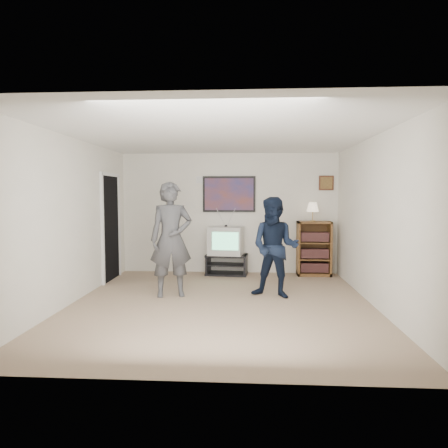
# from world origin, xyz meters

# --- Properties ---
(room_shell) EXTENTS (4.51, 5.00, 2.51)m
(room_shell) POSITION_xyz_m (0.00, 0.35, 1.25)
(room_shell) COLOR #7F6350
(room_shell) RESTS_ON ground
(media_stand) EXTENTS (0.88, 0.54, 0.42)m
(media_stand) POSITION_xyz_m (-0.03, 2.23, 0.21)
(media_stand) COLOR black
(media_stand) RESTS_ON room_shell
(crt_television) EXTENTS (0.74, 0.65, 0.57)m
(crt_television) POSITION_xyz_m (-0.05, 2.23, 0.70)
(crt_television) COLOR #AFAFAA
(crt_television) RESTS_ON media_stand
(bookshelf) EXTENTS (0.67, 0.38, 1.10)m
(bookshelf) POSITION_xyz_m (1.74, 2.28, 0.55)
(bookshelf) COLOR brown
(bookshelf) RESTS_ON room_shell
(table_lamp) EXTENTS (0.24, 0.24, 0.38)m
(table_lamp) POSITION_xyz_m (1.70, 2.27, 1.29)
(table_lamp) COLOR #FCE3BF
(table_lamp) RESTS_ON bookshelf
(person_tall) EXTENTS (0.77, 0.60, 1.84)m
(person_tall) POSITION_xyz_m (-0.83, 0.45, 0.92)
(person_tall) COLOR #3E3E41
(person_tall) RESTS_ON room_shell
(person_short) EXTENTS (0.92, 0.81, 1.60)m
(person_short) POSITION_xyz_m (0.83, 0.47, 0.80)
(person_short) COLOR black
(person_short) RESTS_ON room_shell
(controller_left) EXTENTS (0.07, 0.13, 0.04)m
(controller_left) POSITION_xyz_m (-0.81, 0.68, 1.22)
(controller_left) COLOR white
(controller_left) RESTS_ON person_tall
(controller_right) EXTENTS (0.07, 0.11, 0.03)m
(controller_right) POSITION_xyz_m (0.81, 0.69, 1.14)
(controller_right) COLOR white
(controller_right) RESTS_ON person_short
(poster) EXTENTS (1.10, 0.03, 0.75)m
(poster) POSITION_xyz_m (0.00, 2.48, 1.65)
(poster) COLOR black
(poster) RESTS_ON room_shell
(air_vent) EXTENTS (0.28, 0.02, 0.14)m
(air_vent) POSITION_xyz_m (-0.55, 2.48, 1.95)
(air_vent) COLOR white
(air_vent) RESTS_ON room_shell
(small_picture) EXTENTS (0.30, 0.03, 0.30)m
(small_picture) POSITION_xyz_m (2.00, 2.48, 1.88)
(small_picture) COLOR #3C1D13
(small_picture) RESTS_ON room_shell
(doorway) EXTENTS (0.03, 0.85, 2.00)m
(doorway) POSITION_xyz_m (-2.23, 1.60, 1.00)
(doorway) COLOR black
(doorway) RESTS_ON room_shell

